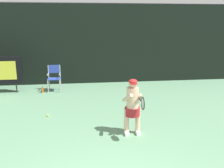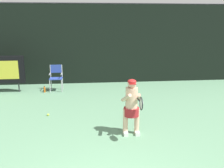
{
  "view_description": "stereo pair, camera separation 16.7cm",
  "coord_description": "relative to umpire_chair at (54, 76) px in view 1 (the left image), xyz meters",
  "views": [
    {
      "loc": [
        -0.31,
        -3.0,
        2.89
      ],
      "look_at": [
        0.57,
        4.08,
        1.05
      ],
      "focal_mm": 39.63,
      "sensor_mm": 36.0,
      "label": 1
    },
    {
      "loc": [
        -0.14,
        -3.02,
        2.89
      ],
      "look_at": [
        0.57,
        4.08,
        1.05
      ],
      "focal_mm": 39.63,
      "sensor_mm": 36.0,
      "label": 2
    }
  ],
  "objects": [
    {
      "name": "backdrop_screen",
      "position": [
        1.47,
        1.21,
        1.19
      ],
      "size": [
        18.0,
        0.12,
        3.66
      ],
      "color": "black",
      "rests_on": "ground"
    },
    {
      "name": "tennis_racket",
      "position": [
        2.55,
        -4.93,
        0.39
      ],
      "size": [
        0.03,
        0.6,
        0.31
      ],
      "rotation": [
        0.0,
        0.0,
        -0.13
      ],
      "color": "black"
    },
    {
      "name": "water_bottle",
      "position": [
        -0.47,
        -0.25,
        -0.5
      ],
      "size": [
        0.07,
        0.07,
        0.27
      ],
      "color": "orange",
      "rests_on": "ground"
    },
    {
      "name": "umpire_chair",
      "position": [
        0.0,
        0.0,
        0.0
      ],
      "size": [
        0.52,
        0.44,
        1.08
      ],
      "color": "#B7B7BC",
      "rests_on": "ground"
    },
    {
      "name": "tennis_ball_loose",
      "position": [
        0.06,
        -2.91,
        -0.58
      ],
      "size": [
        0.07,
        0.07,
        0.07
      ],
      "color": "#CCDB3D",
      "rests_on": "ground"
    },
    {
      "name": "tennis_player",
      "position": [
        2.42,
        -4.42,
        0.18
      ],
      "size": [
        0.53,
        0.61,
        1.47
      ],
      "color": "white",
      "rests_on": "ground"
    }
  ]
}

